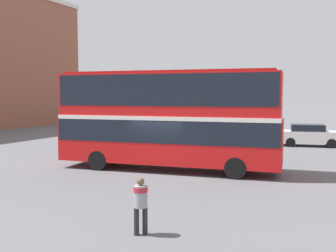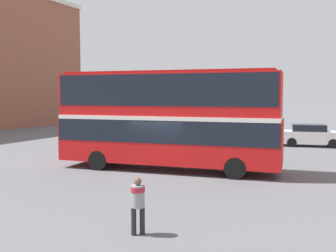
# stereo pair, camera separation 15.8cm
# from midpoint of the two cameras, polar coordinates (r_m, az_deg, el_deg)

# --- Properties ---
(ground_plane) EXTENTS (240.00, 240.00, 0.00)m
(ground_plane) POSITION_cam_midpoint_polar(r_m,az_deg,el_deg) (19.28, -0.62, -6.67)
(ground_plane) COLOR #5B5B60
(double_decker_bus) EXTENTS (11.23, 3.96, 4.90)m
(double_decker_bus) POSITION_cam_midpoint_polar(r_m,az_deg,el_deg) (19.45, 0.23, 1.72)
(double_decker_bus) COLOR red
(double_decker_bus) RESTS_ON ground_plane
(pedestrian_foreground) EXTENTS (0.54, 0.54, 1.56)m
(pedestrian_foreground) POSITION_cam_midpoint_polar(r_m,az_deg,el_deg) (10.72, -3.97, -10.64)
(pedestrian_foreground) COLOR #232328
(pedestrian_foreground) RESTS_ON ground_plane
(parked_car_side_street) EXTENTS (4.70, 2.53, 1.60)m
(parked_car_side_street) POSITION_cam_midpoint_polar(r_m,az_deg,el_deg) (30.42, 20.14, -1.25)
(parked_car_side_street) COLOR silver
(parked_car_side_street) RESTS_ON ground_plane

